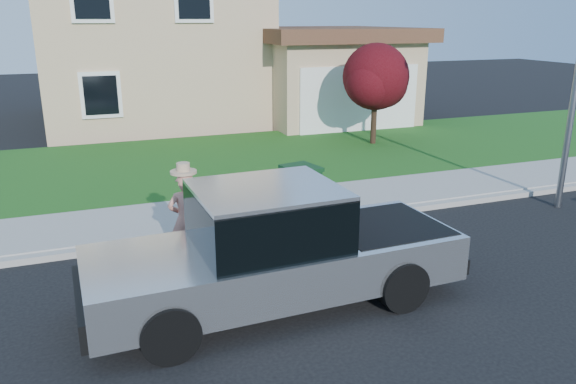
{
  "coord_description": "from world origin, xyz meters",
  "views": [
    {
      "loc": [
        -2.95,
        -6.91,
        4.01
      ],
      "look_at": [
        0.23,
        1.54,
        1.2
      ],
      "focal_mm": 35.0,
      "sensor_mm": 36.0,
      "label": 1
    }
  ],
  "objects_px": {
    "ornamental_tree": "(376,80)",
    "trash_bin": "(301,191)",
    "woman": "(186,218)",
    "pickup_truck": "(275,251)"
  },
  "relations": [
    {
      "from": "pickup_truck",
      "to": "woman",
      "type": "height_order",
      "value": "pickup_truck"
    },
    {
      "from": "woman",
      "to": "ornamental_tree",
      "type": "xyz_separation_m",
      "value": [
        7.43,
        7.03,
        1.29
      ]
    },
    {
      "from": "woman",
      "to": "trash_bin",
      "type": "relative_size",
      "value": 1.73
    },
    {
      "from": "pickup_truck",
      "to": "ornamental_tree",
      "type": "distance_m",
      "value": 11.06
    },
    {
      "from": "trash_bin",
      "to": "ornamental_tree",
      "type": "bearing_deg",
      "value": 37.16
    },
    {
      "from": "pickup_truck",
      "to": "ornamental_tree",
      "type": "bearing_deg",
      "value": 51.8
    },
    {
      "from": "ornamental_tree",
      "to": "pickup_truck",
      "type": "bearing_deg",
      "value": -126.34
    },
    {
      "from": "woman",
      "to": "ornamental_tree",
      "type": "relative_size",
      "value": 0.56
    },
    {
      "from": "trash_bin",
      "to": "woman",
      "type": "bearing_deg",
      "value": -166.59
    },
    {
      "from": "ornamental_tree",
      "to": "trash_bin",
      "type": "xyz_separation_m",
      "value": [
        -4.87,
        -5.78,
        -1.46
      ]
    }
  ]
}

